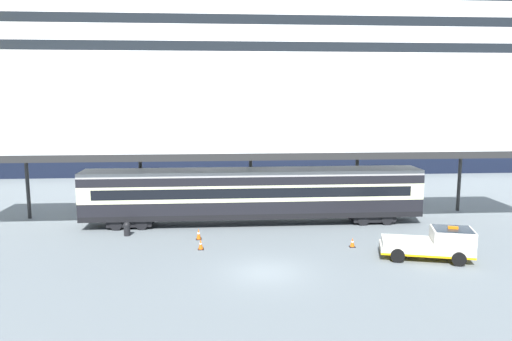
{
  "coord_description": "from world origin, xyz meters",
  "views": [
    {
      "loc": [
        -2.45,
        -25.34,
        9.46
      ],
      "look_at": [
        0.01,
        7.15,
        4.5
      ],
      "focal_mm": 34.35,
      "sensor_mm": 36.0,
      "label": 1
    }
  ],
  "objects_px": {
    "cruise_ship": "(333,68)",
    "traffic_cone_near": "(352,242)",
    "traffic_cone_mid": "(201,244)",
    "quay_bollard": "(127,228)",
    "service_truck": "(435,243)",
    "train_carriage": "(253,193)",
    "traffic_cone_far": "(199,234)"
  },
  "relations": [
    {
      "from": "cruise_ship",
      "to": "train_carriage",
      "type": "xyz_separation_m",
      "value": [
        -13.63,
        -33.88,
        -11.02
      ]
    },
    {
      "from": "train_carriage",
      "to": "traffic_cone_near",
      "type": "distance_m",
      "value": 8.76
    },
    {
      "from": "cruise_ship",
      "to": "train_carriage",
      "type": "relative_size",
      "value": 5.74
    },
    {
      "from": "service_truck",
      "to": "quay_bollard",
      "type": "distance_m",
      "value": 19.92
    },
    {
      "from": "traffic_cone_near",
      "to": "service_truck",
      "type": "bearing_deg",
      "value": -32.17
    },
    {
      "from": "service_truck",
      "to": "quay_bollard",
      "type": "height_order",
      "value": "service_truck"
    },
    {
      "from": "quay_bollard",
      "to": "service_truck",
      "type": "bearing_deg",
      "value": -18.48
    },
    {
      "from": "quay_bollard",
      "to": "cruise_ship",
      "type": "bearing_deg",
      "value": 58.31
    },
    {
      "from": "cruise_ship",
      "to": "traffic_cone_mid",
      "type": "relative_size",
      "value": 213.85
    },
    {
      "from": "cruise_ship",
      "to": "traffic_cone_far",
      "type": "relative_size",
      "value": 187.11
    },
    {
      "from": "cruise_ship",
      "to": "quay_bollard",
      "type": "relative_size",
      "value": 149.04
    },
    {
      "from": "cruise_ship",
      "to": "traffic_cone_mid",
      "type": "bearing_deg",
      "value": -113.49
    },
    {
      "from": "traffic_cone_near",
      "to": "traffic_cone_mid",
      "type": "distance_m",
      "value": 9.56
    },
    {
      "from": "traffic_cone_mid",
      "to": "quay_bollard",
      "type": "relative_size",
      "value": 0.7
    },
    {
      "from": "traffic_cone_near",
      "to": "traffic_cone_mid",
      "type": "relative_size",
      "value": 0.91
    },
    {
      "from": "service_truck",
      "to": "traffic_cone_mid",
      "type": "xyz_separation_m",
      "value": [
        -13.74,
        2.85,
        -0.66
      ]
    },
    {
      "from": "train_carriage",
      "to": "traffic_cone_near",
      "type": "bearing_deg",
      "value": -46.57
    },
    {
      "from": "cruise_ship",
      "to": "quay_bollard",
      "type": "height_order",
      "value": "cruise_ship"
    },
    {
      "from": "traffic_cone_far",
      "to": "quay_bollard",
      "type": "bearing_deg",
      "value": 165.3
    },
    {
      "from": "train_carriage",
      "to": "service_truck",
      "type": "bearing_deg",
      "value": -41.29
    },
    {
      "from": "quay_bollard",
      "to": "traffic_cone_near",
      "type": "bearing_deg",
      "value": -14.06
    },
    {
      "from": "traffic_cone_far",
      "to": "quay_bollard",
      "type": "xyz_separation_m",
      "value": [
        -4.93,
        1.29,
        0.14
      ]
    },
    {
      "from": "service_truck",
      "to": "traffic_cone_far",
      "type": "bearing_deg",
      "value": 160.22
    },
    {
      "from": "traffic_cone_mid",
      "to": "quay_bollard",
      "type": "bearing_deg",
      "value": 146.04
    },
    {
      "from": "service_truck",
      "to": "traffic_cone_far",
      "type": "distance_m",
      "value": 14.84
    },
    {
      "from": "traffic_cone_mid",
      "to": "traffic_cone_far",
      "type": "distance_m",
      "value": 2.18
    },
    {
      "from": "traffic_cone_mid",
      "to": "quay_bollard",
      "type": "height_order",
      "value": "quay_bollard"
    },
    {
      "from": "traffic_cone_mid",
      "to": "quay_bollard",
      "type": "xyz_separation_m",
      "value": [
        -5.15,
        3.47,
        0.19
      ]
    },
    {
      "from": "train_carriage",
      "to": "traffic_cone_mid",
      "type": "xyz_separation_m",
      "value": [
        -3.7,
        -5.98,
        -1.99
      ]
    },
    {
      "from": "cruise_ship",
      "to": "traffic_cone_mid",
      "type": "distance_m",
      "value": 45.36
    },
    {
      "from": "service_truck",
      "to": "quay_bollard",
      "type": "bearing_deg",
      "value": 161.52
    },
    {
      "from": "cruise_ship",
      "to": "traffic_cone_near",
      "type": "xyz_separation_m",
      "value": [
        -7.76,
        -40.07,
        -13.04
      ]
    }
  ]
}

